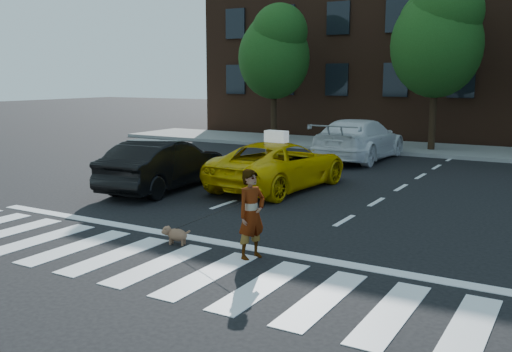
{
  "coord_description": "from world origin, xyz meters",
  "views": [
    {
      "loc": [
        6.06,
        -7.17,
        3.14
      ],
      "look_at": [
        0.18,
        2.95,
        1.1
      ],
      "focal_mm": 40.0,
      "sensor_mm": 36.0,
      "label": 1
    }
  ],
  "objects_px": {
    "tree_left": "(275,49)",
    "black_sedan": "(163,165)",
    "white_suv": "(359,139)",
    "dog": "(175,234)",
    "taxi": "(280,165)",
    "woman": "(252,214)",
    "tree_mid": "(438,34)"
  },
  "relations": [
    {
      "from": "tree_left",
      "to": "black_sedan",
      "type": "distance_m",
      "value": 12.73
    },
    {
      "from": "white_suv",
      "to": "black_sedan",
      "type": "bearing_deg",
      "value": 72.41
    },
    {
      "from": "taxi",
      "to": "dog",
      "type": "relative_size",
      "value": 8.09
    },
    {
      "from": "taxi",
      "to": "black_sedan",
      "type": "distance_m",
      "value": 3.27
    },
    {
      "from": "white_suv",
      "to": "dog",
      "type": "height_order",
      "value": "white_suv"
    },
    {
      "from": "taxi",
      "to": "woman",
      "type": "bearing_deg",
      "value": 118.27
    },
    {
      "from": "black_sedan",
      "to": "dog",
      "type": "distance_m",
      "value": 5.45
    },
    {
      "from": "black_sedan",
      "to": "white_suv",
      "type": "distance_m",
      "value": 8.8
    },
    {
      "from": "tree_left",
      "to": "dog",
      "type": "height_order",
      "value": "tree_left"
    },
    {
      "from": "white_suv",
      "to": "dog",
      "type": "xyz_separation_m",
      "value": [
        0.88,
        -12.45,
        -0.59
      ]
    },
    {
      "from": "black_sedan",
      "to": "tree_left",
      "type": "bearing_deg",
      "value": -81.01
    },
    {
      "from": "tree_left",
      "to": "taxi",
      "type": "relative_size",
      "value": 1.35
    },
    {
      "from": "tree_left",
      "to": "black_sedan",
      "type": "xyz_separation_m",
      "value": [
        2.86,
        -11.83,
        -3.73
      ]
    },
    {
      "from": "black_sedan",
      "to": "tree_mid",
      "type": "bearing_deg",
      "value": -116.01
    },
    {
      "from": "tree_mid",
      "to": "woman",
      "type": "xyz_separation_m",
      "value": [
        0.63,
        -15.9,
        -4.06
      ]
    },
    {
      "from": "tree_left",
      "to": "black_sedan",
      "type": "height_order",
      "value": "tree_left"
    },
    {
      "from": "dog",
      "to": "black_sedan",
      "type": "bearing_deg",
      "value": 118.46
    },
    {
      "from": "tree_left",
      "to": "black_sedan",
      "type": "bearing_deg",
      "value": -76.43
    },
    {
      "from": "woman",
      "to": "tree_left",
      "type": "bearing_deg",
      "value": 45.02
    },
    {
      "from": "black_sedan",
      "to": "woman",
      "type": "xyz_separation_m",
      "value": [
        5.27,
        -4.06,
        0.08
      ]
    },
    {
      "from": "tree_left",
      "to": "woman",
      "type": "bearing_deg",
      "value": -62.91
    },
    {
      "from": "taxi",
      "to": "black_sedan",
      "type": "xyz_separation_m",
      "value": [
        -2.71,
        -1.84,
        0.04
      ]
    },
    {
      "from": "tree_mid",
      "to": "woman",
      "type": "bearing_deg",
      "value": -87.73
    },
    {
      "from": "white_suv",
      "to": "tree_mid",
      "type": "bearing_deg",
      "value": -118.88
    },
    {
      "from": "tree_mid",
      "to": "dog",
      "type": "bearing_deg",
      "value": -93.78
    },
    {
      "from": "white_suv",
      "to": "woman",
      "type": "distance_m",
      "value": 12.7
    },
    {
      "from": "taxi",
      "to": "white_suv",
      "type": "height_order",
      "value": "white_suv"
    },
    {
      "from": "tree_left",
      "to": "tree_mid",
      "type": "bearing_deg",
      "value": -0.0
    },
    {
      "from": "tree_left",
      "to": "woman",
      "type": "xyz_separation_m",
      "value": [
        8.13,
        -15.9,
        -3.65
      ]
    },
    {
      "from": "taxi",
      "to": "black_sedan",
      "type": "relative_size",
      "value": 1.12
    },
    {
      "from": "tree_left",
      "to": "taxi",
      "type": "distance_m",
      "value": 12.05
    },
    {
      "from": "taxi",
      "to": "dog",
      "type": "height_order",
      "value": "taxi"
    }
  ]
}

